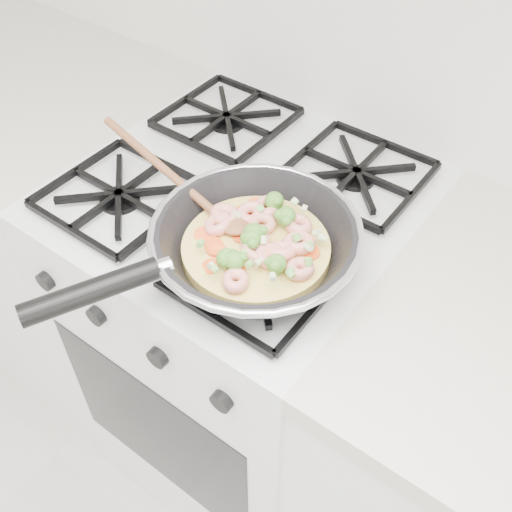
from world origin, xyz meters
The scene contains 3 objects.
stove centered at (0.00, 1.70, 0.46)m, with size 0.60×0.60×0.92m.
counter_left centered at (-0.80, 1.70, 0.45)m, with size 1.00×0.60×0.90m.
skillet centered at (0.13, 1.56, 0.96)m, with size 0.51×0.48×0.10m.
Camera 1 is at (0.51, 1.06, 1.59)m, focal length 41.86 mm.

